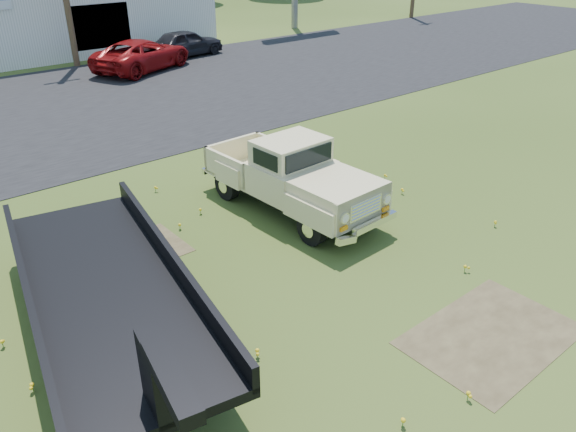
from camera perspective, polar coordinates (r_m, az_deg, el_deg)
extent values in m
plane|color=#344917|center=(10.92, 2.24, -7.57)|extent=(140.00, 140.00, 0.00)
cube|color=black|center=(23.29, -23.53, 9.57)|extent=(90.00, 14.00, 0.02)
cube|color=#473C26|center=(10.44, 19.95, -11.37)|extent=(3.00, 2.00, 0.01)
cube|color=#473C26|center=(12.55, -15.52, -3.60)|extent=(2.20, 1.60, 0.01)
cube|color=beige|center=(35.95, -21.08, 18.93)|extent=(14.00, 8.00, 4.00)
cube|color=black|center=(32.34, -18.37, 17.84)|extent=(3.00, 0.10, 2.20)
imported|color=maroon|center=(28.89, -14.58, 15.54)|extent=(5.77, 4.26, 1.46)
imported|color=black|center=(31.69, -10.32, 16.90)|extent=(4.25, 2.10, 1.40)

